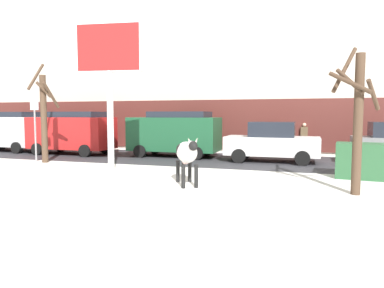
{
  "coord_description": "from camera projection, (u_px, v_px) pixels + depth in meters",
  "views": [
    {
      "loc": [
        4.43,
        -8.37,
        2.19
      ],
      "look_at": [
        0.47,
        3.94,
        1.1
      ],
      "focal_mm": 33.29,
      "sensor_mm": 36.0,
      "label": 1
    }
  ],
  "objects": [
    {
      "name": "building_facade",
      "position": [
        235.0,
        46.0,
        22.53
      ],
      "size": [
        44.0,
        6.1,
        13.0
      ],
      "color": "beige",
      "rests_on": "ground"
    },
    {
      "name": "car_silver_van",
      "position": [
        9.0,
        130.0,
        21.08
      ],
      "size": [
        4.61,
        2.13,
        2.32
      ],
      "color": "#B7BABF",
      "rests_on": "ground"
    },
    {
      "name": "bare_tree_right_lot",
      "position": [
        357.0,
        116.0,
        9.51
      ],
      "size": [
        1.36,
        1.53,
        4.06
      ],
      "color": "#4C3828",
      "rests_on": "ground"
    },
    {
      "name": "car_darkgreen_van",
      "position": [
        175.0,
        133.0,
        18.27
      ],
      "size": [
        4.61,
        2.13,
        2.32
      ],
      "color": "#194C2D",
      "rests_on": "ground"
    },
    {
      "name": "dumpster",
      "position": [
        363.0,
        161.0,
        12.14
      ],
      "size": [
        1.8,
        1.27,
        1.2
      ],
      "primitive_type": "cube",
      "rotation": [
        0.0,
        0.0,
        -0.1
      ],
      "color": "#285633",
      "rests_on": "ground"
    },
    {
      "name": "car_white_sedan",
      "position": [
        272.0,
        142.0,
        16.29
      ],
      "size": [
        4.21,
        1.99,
        1.84
      ],
      "color": "white",
      "rests_on": "ground"
    },
    {
      "name": "billboard",
      "position": [
        109.0,
        57.0,
        13.2
      ],
      "size": [
        2.52,
        0.57,
        5.56
      ],
      "color": "silver",
      "rests_on": "ground"
    },
    {
      "name": "pedestrian_near_billboard",
      "position": [
        304.0,
        139.0,
        18.69
      ],
      "size": [
        0.36,
        0.24,
        1.73
      ],
      "color": "#282833",
      "rests_on": "ground"
    },
    {
      "name": "bare_tree_left_lot",
      "position": [
        44.0,
        114.0,
        15.99
      ],
      "size": [
        1.06,
        1.04,
        4.5
      ],
      "color": "#4C3828",
      "rests_on": "ground"
    },
    {
      "name": "street_sign",
      "position": [
        35.0,
        125.0,
        16.43
      ],
      "size": [
        0.44,
        0.08,
        2.82
      ],
      "color": "gray",
      "rests_on": "ground"
    },
    {
      "name": "road_strip",
      "position": [
        210.0,
        159.0,
        17.27
      ],
      "size": [
        60.0,
        5.6,
        0.01
      ],
      "primitive_type": "cube",
      "color": "#333338",
      "rests_on": "ground"
    },
    {
      "name": "car_red_van",
      "position": [
        72.0,
        132.0,
        19.41
      ],
      "size": [
        4.61,
        2.13,
        2.32
      ],
      "color": "red",
      "rests_on": "ground"
    },
    {
      "name": "cow_holstein",
      "position": [
        187.0,
        153.0,
        10.89
      ],
      "size": [
        1.3,
        1.85,
        1.54
      ],
      "color": "silver",
      "rests_on": "ground"
    },
    {
      "name": "ground_plane",
      "position": [
        130.0,
        196.0,
        9.48
      ],
      "size": [
        120.0,
        120.0,
        0.0
      ],
      "primitive_type": "plane",
      "color": "white"
    }
  ]
}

